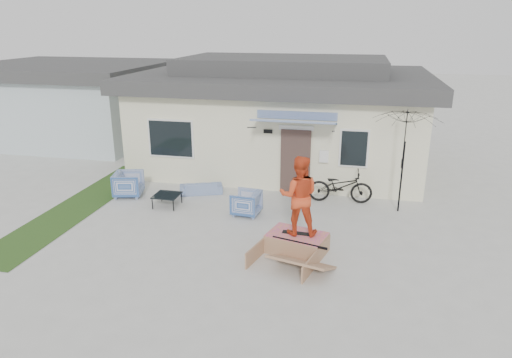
% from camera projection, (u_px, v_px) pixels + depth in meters
% --- Properties ---
extents(ground, '(90.00, 90.00, 0.00)m').
position_uv_depth(ground, '(228.00, 252.00, 11.23)').
color(ground, '#B1B0AA').
rests_on(ground, ground).
extents(grass_strip, '(1.40, 8.00, 0.01)m').
position_uv_depth(grass_strip, '(81.00, 205.00, 14.14)').
color(grass_strip, '#224017').
rests_on(grass_strip, ground).
extents(house, '(10.80, 8.49, 4.10)m').
position_uv_depth(house, '(283.00, 113.00, 18.01)').
color(house, beige).
rests_on(house, ground).
extents(neighbor_house, '(8.60, 7.60, 3.50)m').
position_uv_depth(neighbor_house, '(71.00, 100.00, 22.06)').
color(neighbor_house, '#A9B8BE').
rests_on(neighbor_house, ground).
extents(loveseat, '(1.42, 0.87, 0.53)m').
position_uv_depth(loveseat, '(201.00, 185.00, 15.05)').
color(loveseat, '#224B8F').
rests_on(loveseat, ground).
extents(armchair_left, '(0.97, 1.01, 0.87)m').
position_uv_depth(armchair_left, '(128.00, 183.00, 14.76)').
color(armchair_left, '#224B8F').
rests_on(armchair_left, ground).
extents(armchair_right, '(0.78, 0.82, 0.78)m').
position_uv_depth(armchair_right, '(246.00, 202.00, 13.33)').
color(armchair_right, '#224B8F').
rests_on(armchair_right, ground).
extents(coffee_table, '(0.75, 0.75, 0.37)m').
position_uv_depth(coffee_table, '(167.00, 200.00, 14.02)').
color(coffee_table, black).
rests_on(coffee_table, ground).
extents(bicycle, '(1.98, 0.80, 1.24)m').
position_uv_depth(bicycle, '(340.00, 183.00, 14.20)').
color(bicycle, black).
rests_on(bicycle, ground).
extents(patio_umbrella, '(2.22, 2.10, 2.20)m').
position_uv_depth(patio_umbrella, '(404.00, 154.00, 13.14)').
color(patio_umbrella, black).
rests_on(patio_umbrella, ground).
extents(skate_ramp, '(1.77, 2.09, 0.45)m').
position_uv_depth(skate_ramp, '(297.00, 243.00, 11.21)').
color(skate_ramp, '#966C4D').
rests_on(skate_ramp, ground).
extents(skateboard, '(0.76, 0.23, 0.05)m').
position_uv_depth(skateboard, '(298.00, 233.00, 11.16)').
color(skateboard, black).
rests_on(skateboard, skate_ramp).
extents(skater, '(1.01, 0.82, 1.92)m').
position_uv_depth(skater, '(299.00, 195.00, 10.85)').
color(skater, '#D74620').
rests_on(skater, skateboard).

